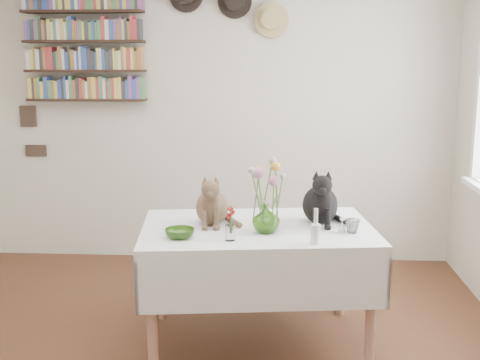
# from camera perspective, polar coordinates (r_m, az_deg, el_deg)

# --- Properties ---
(room) EXTENTS (4.08, 4.58, 2.58)m
(room) POSITION_cam_1_polar(r_m,az_deg,el_deg) (2.95, -6.24, 1.79)
(room) COLOR #582E19
(room) RESTS_ON ground
(dining_table) EXTENTS (1.48, 1.04, 0.74)m
(dining_table) POSITION_cam_1_polar(r_m,az_deg,el_deg) (3.70, 1.65, -7.15)
(dining_table) COLOR white
(dining_table) RESTS_ON room
(tabby_cat) EXTENTS (0.23, 0.28, 0.33)m
(tabby_cat) POSITION_cam_1_polar(r_m,az_deg,el_deg) (3.67, -2.67, -1.71)
(tabby_cat) COLOR brown
(tabby_cat) RESTS_ON dining_table
(black_cat) EXTENTS (0.24, 0.30, 0.36)m
(black_cat) POSITION_cam_1_polar(r_m,az_deg,el_deg) (3.72, 7.62, -1.40)
(black_cat) COLOR black
(black_cat) RESTS_ON dining_table
(flower_vase) EXTENTS (0.19, 0.19, 0.17)m
(flower_vase) POSITION_cam_1_polar(r_m,az_deg,el_deg) (3.50, 2.49, -3.66)
(flower_vase) COLOR #70AB39
(flower_vase) RESTS_ON dining_table
(green_bowl) EXTENTS (0.18, 0.18, 0.05)m
(green_bowl) POSITION_cam_1_polar(r_m,az_deg,el_deg) (3.43, -5.74, -5.05)
(green_bowl) COLOR #70AB39
(green_bowl) RESTS_ON dining_table
(drinking_glass) EXTENTS (0.09, 0.09, 0.08)m
(drinking_glass) POSITION_cam_1_polar(r_m,az_deg,el_deg) (3.56, 10.60, -4.33)
(drinking_glass) COLOR white
(drinking_glass) RESTS_ON dining_table
(candlestick) EXTENTS (0.06, 0.06, 0.20)m
(candlestick) POSITION_cam_1_polar(r_m,az_deg,el_deg) (3.32, 7.17, -4.93)
(candlestick) COLOR white
(candlestick) RESTS_ON dining_table
(berry_jar) EXTENTS (0.06, 0.06, 0.22)m
(berry_jar) POSITION_cam_1_polar(r_m,az_deg,el_deg) (3.35, -0.95, -4.12)
(berry_jar) COLOR white
(berry_jar) RESTS_ON dining_table
(porcelain_figurine) EXTENTS (0.05, 0.05, 0.09)m
(porcelain_figurine) POSITION_cam_1_polar(r_m,az_deg,el_deg) (3.58, 9.65, -4.24)
(porcelain_figurine) COLOR white
(porcelain_figurine) RESTS_ON dining_table
(flower_bouquet) EXTENTS (0.17, 0.13, 0.39)m
(flower_bouquet) POSITION_cam_1_polar(r_m,az_deg,el_deg) (3.46, 2.54, 0.46)
(flower_bouquet) COLOR #4C7233
(flower_bouquet) RESTS_ON flower_vase
(bookshelf_unit) EXTENTS (1.00, 0.16, 0.91)m
(bookshelf_unit) POSITION_cam_1_polar(r_m,az_deg,el_deg) (5.27, -14.54, 12.19)
(bookshelf_unit) COLOR black
(bookshelf_unit) RESTS_ON room
(wall_hats) EXTENTS (0.98, 0.09, 0.48)m
(wall_hats) POSITION_cam_1_polar(r_m,az_deg,el_deg) (5.09, -0.91, 16.24)
(wall_hats) COLOR black
(wall_hats) RESTS_ON room
(wall_art_plaques) EXTENTS (0.21, 0.02, 0.44)m
(wall_art_plaques) POSITION_cam_1_polar(r_m,az_deg,el_deg) (5.55, -19.17, 4.44)
(wall_art_plaques) COLOR #38281E
(wall_art_plaques) RESTS_ON room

